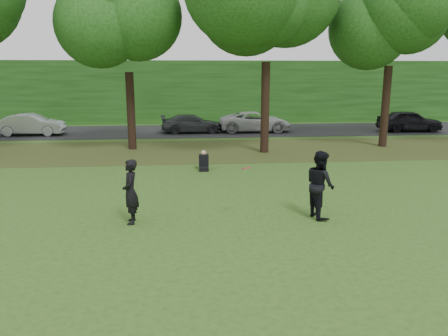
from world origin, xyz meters
name	(u,v)px	position (x,y,z in m)	size (l,w,h in m)	color
ground	(193,246)	(0.00, 0.00, 0.00)	(120.00, 120.00, 0.00)	#2C4F18
leaf_litter	(188,151)	(0.00, 13.00, 0.01)	(60.00, 7.00, 0.01)	#463E19
street	(187,131)	(0.00, 21.00, 0.01)	(70.00, 7.00, 0.02)	black
far_hedge	(185,92)	(0.00, 27.00, 2.50)	(70.00, 3.00, 5.00)	#194012
player_left	(131,192)	(-1.68, 1.84, 0.91)	(0.66, 0.43, 1.81)	black
player_right	(320,184)	(3.70, 1.87, 0.98)	(0.95, 0.74, 1.96)	black
parked_cars	(199,123)	(0.83, 19.95, 0.70)	(37.10, 3.14, 1.48)	black
frisbee	(246,168)	(1.53, 1.81, 1.51)	(0.34, 0.33, 0.14)	#DF1241
seated_person	(204,162)	(0.65, 8.48, 0.31)	(0.43, 0.74, 0.83)	black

